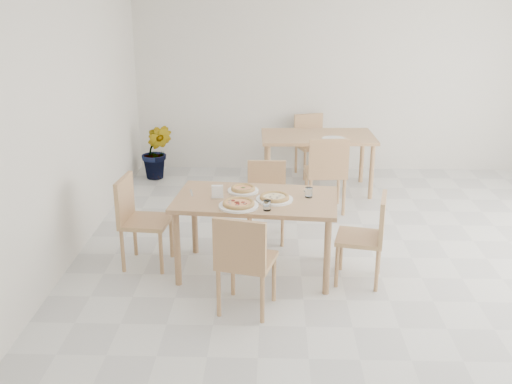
{
  "coord_description": "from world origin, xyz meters",
  "views": [
    {
      "loc": [
        -1.03,
        -5.06,
        2.6
      ],
      "look_at": [
        -1.18,
        0.09,
        0.81
      ],
      "focal_mm": 42.0,
      "sensor_mm": 36.0,
      "label": 1
    }
  ],
  "objects_px": {
    "plate_mushroom": "(274,199)",
    "pizza_margherita": "(243,188)",
    "plate_margherita": "(243,191)",
    "potted_plant": "(157,152)",
    "pizza_pepperoni": "(239,203)",
    "chair_north": "(266,195)",
    "plate_empty": "(334,139)",
    "pizza_mushroom": "(275,197)",
    "chair_back_s": "(327,169)",
    "napkin_holder": "(217,192)",
    "plate_pepperoni": "(239,206)",
    "chair_south": "(244,257)",
    "chair_west": "(137,215)",
    "tumbler_b": "(267,205)",
    "main_table": "(256,206)",
    "chair_east": "(369,233)",
    "tumbler_a": "(309,193)",
    "second_table": "(318,142)",
    "chair_back_n": "(311,140)"
  },
  "relations": [
    {
      "from": "plate_mushroom",
      "to": "pizza_mushroom",
      "type": "xyz_separation_m",
      "value": [
        0.0,
        0.0,
        0.02
      ]
    },
    {
      "from": "tumbler_b",
      "to": "chair_back_s",
      "type": "height_order",
      "value": "chair_back_s"
    },
    {
      "from": "chair_east",
      "to": "plate_empty",
      "type": "xyz_separation_m",
      "value": [
        -0.11,
        2.34,
        0.27
      ]
    },
    {
      "from": "plate_pepperoni",
      "to": "chair_back_s",
      "type": "relative_size",
      "value": 0.38
    },
    {
      "from": "plate_mushroom",
      "to": "tumbler_a",
      "type": "bearing_deg",
      "value": 16.34
    },
    {
      "from": "chair_south",
      "to": "chair_back_n",
      "type": "xyz_separation_m",
      "value": [
        0.77,
        3.91,
        -0.01
      ]
    },
    {
      "from": "plate_mushroom",
      "to": "pizza_pepperoni",
      "type": "height_order",
      "value": "pizza_pepperoni"
    },
    {
      "from": "tumbler_b",
      "to": "second_table",
      "type": "relative_size",
      "value": 0.06
    },
    {
      "from": "chair_north",
      "to": "second_table",
      "type": "relative_size",
      "value": 0.56
    },
    {
      "from": "chair_north",
      "to": "pizza_mushroom",
      "type": "relative_size",
      "value": 2.75
    },
    {
      "from": "plate_margherita",
      "to": "tumbler_a",
      "type": "relative_size",
      "value": 3.22
    },
    {
      "from": "plate_mushroom",
      "to": "pizza_margherita",
      "type": "bearing_deg",
      "value": 141.91
    },
    {
      "from": "chair_south",
      "to": "tumbler_a",
      "type": "xyz_separation_m",
      "value": [
        0.56,
        0.79,
        0.29
      ]
    },
    {
      "from": "chair_east",
      "to": "pizza_pepperoni",
      "type": "relative_size",
      "value": 2.71
    },
    {
      "from": "plate_margherita",
      "to": "chair_back_s",
      "type": "bearing_deg",
      "value": 57.58
    },
    {
      "from": "plate_mushroom",
      "to": "potted_plant",
      "type": "bearing_deg",
      "value": 119.23
    },
    {
      "from": "chair_south",
      "to": "pizza_mushroom",
      "type": "relative_size",
      "value": 2.91
    },
    {
      "from": "tumbler_b",
      "to": "potted_plant",
      "type": "height_order",
      "value": "tumbler_b"
    },
    {
      "from": "plate_pepperoni",
      "to": "tumbler_b",
      "type": "distance_m",
      "value": 0.27
    },
    {
      "from": "plate_pepperoni",
      "to": "plate_empty",
      "type": "height_order",
      "value": "same"
    },
    {
      "from": "chair_north",
      "to": "tumbler_b",
      "type": "distance_m",
      "value": 1.21
    },
    {
      "from": "main_table",
      "to": "pizza_pepperoni",
      "type": "xyz_separation_m",
      "value": [
        -0.15,
        -0.24,
        0.12
      ]
    },
    {
      "from": "pizza_margherita",
      "to": "plate_margherita",
      "type": "bearing_deg",
      "value": 165.96
    },
    {
      "from": "chair_east",
      "to": "plate_pepperoni",
      "type": "distance_m",
      "value": 1.2
    },
    {
      "from": "plate_margherita",
      "to": "chair_east",
      "type": "bearing_deg",
      "value": -16.08
    },
    {
      "from": "plate_margherita",
      "to": "tumbler_a",
      "type": "height_order",
      "value": "tumbler_a"
    },
    {
      "from": "chair_north",
      "to": "chair_back_n",
      "type": "distance_m",
      "value": 2.38
    },
    {
      "from": "plate_margherita",
      "to": "pizza_margherita",
      "type": "height_order",
      "value": "pizza_margherita"
    },
    {
      "from": "plate_margherita",
      "to": "pizza_pepperoni",
      "type": "xyz_separation_m",
      "value": [
        -0.02,
        -0.41,
        0.02
      ]
    },
    {
      "from": "plate_pepperoni",
      "to": "pizza_pepperoni",
      "type": "xyz_separation_m",
      "value": [
        0.0,
        0.0,
        0.02
      ]
    },
    {
      "from": "plate_pepperoni",
      "to": "plate_empty",
      "type": "bearing_deg",
      "value": 66.37
    },
    {
      "from": "pizza_pepperoni",
      "to": "chair_south",
      "type": "bearing_deg",
      "value": -82.43
    },
    {
      "from": "main_table",
      "to": "plate_mushroom",
      "type": "relative_size",
      "value": 4.63
    },
    {
      "from": "pizza_pepperoni",
      "to": "potted_plant",
      "type": "distance_m",
      "value": 3.4
    },
    {
      "from": "chair_west",
      "to": "chair_back_n",
      "type": "xyz_separation_m",
      "value": [
        1.83,
        3.01,
        -0.02
      ]
    },
    {
      "from": "chair_south",
      "to": "chair_west",
      "type": "relative_size",
      "value": 0.99
    },
    {
      "from": "pizza_mushroom",
      "to": "plate_empty",
      "type": "height_order",
      "value": "pizza_mushroom"
    },
    {
      "from": "plate_margherita",
      "to": "potted_plant",
      "type": "bearing_deg",
      "value": 116.48
    },
    {
      "from": "chair_south",
      "to": "tumbler_a",
      "type": "bearing_deg",
      "value": -110.83
    },
    {
      "from": "pizza_mushroom",
      "to": "chair_back_s",
      "type": "xyz_separation_m",
      "value": [
        0.62,
        1.67,
        -0.24
      ]
    },
    {
      "from": "chair_north",
      "to": "plate_empty",
      "type": "xyz_separation_m",
      "value": [
        0.83,
        1.33,
        0.28
      ]
    },
    {
      "from": "pizza_mushroom",
      "to": "pizza_pepperoni",
      "type": "xyz_separation_m",
      "value": [
        -0.32,
        -0.17,
        0.0
      ]
    },
    {
      "from": "plate_empty",
      "to": "napkin_holder",
      "type": "bearing_deg",
      "value": -119.65
    },
    {
      "from": "main_table",
      "to": "tumbler_b",
      "type": "xyz_separation_m",
      "value": [
        0.11,
        -0.32,
        0.13
      ]
    },
    {
      "from": "plate_margherita",
      "to": "potted_plant",
      "type": "relative_size",
      "value": 0.37
    },
    {
      "from": "pizza_mushroom",
      "to": "napkin_holder",
      "type": "xyz_separation_m",
      "value": [
        -0.52,
        0.03,
        0.03
      ]
    },
    {
      "from": "plate_margherita",
      "to": "chair_south",
      "type": "bearing_deg",
      "value": -86.94
    },
    {
      "from": "potted_plant",
      "to": "plate_mushroom",
      "type": "bearing_deg",
      "value": -60.77
    },
    {
      "from": "plate_margherita",
      "to": "pizza_mushroom",
      "type": "distance_m",
      "value": 0.38
    },
    {
      "from": "plate_pepperoni",
      "to": "second_table",
      "type": "bearing_deg",
      "value": 71.71
    }
  ]
}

